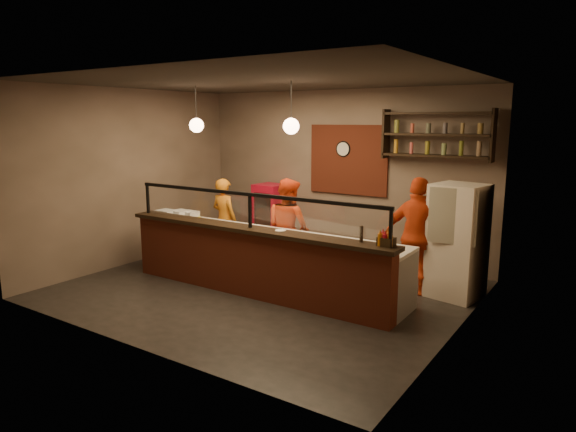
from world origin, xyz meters
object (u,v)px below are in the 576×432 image
Objects in this scene: pizza_dough at (311,239)px; condiment_caddy at (386,242)px; wall_clock at (343,149)px; cook_left at (224,220)px; cook_mid at (289,228)px; red_cooler at (271,217)px; fridge at (457,241)px; pepper_mill at (361,234)px; cook_right at (418,236)px.

condiment_caddy is (1.34, -0.37, 0.21)m from pizza_dough.
wall_clock is 0.19× the size of cook_left.
cook_mid is at bearing 154.14° from condiment_caddy.
wall_clock is 0.22× the size of red_cooler.
fridge is 8.38× the size of condiment_caddy.
wall_clock is 0.17× the size of fridge.
cook_left is 1.62m from cook_mid.
wall_clock is 2.62m from cook_left.
red_cooler is 4.27m from condiment_caddy.
pepper_mill is at bearing 176.99° from condiment_caddy.
cook_mid reaches higher than cook_left.
pepper_mill is at bearing -19.49° from pizza_dough.
pizza_dough is at bearing -134.72° from fridge.
wall_clock is 0.17× the size of cook_right.
pizza_dough is at bearing 43.90° from cook_right.
pepper_mill is (3.16, -2.37, 0.49)m from red_cooler.
pizza_dough is (2.18, -2.02, 0.23)m from red_cooler.
fridge is at bearing 34.53° from pizza_dough.
condiment_caddy is (2.20, -1.07, 0.27)m from cook_mid.
wall_clock is 2.71m from pizza_dough.
wall_clock is 3.52m from condiment_caddy.
cook_mid is 2.72m from fridge.
condiment_caddy is (3.52, -2.39, 0.44)m from red_cooler.
cook_right is at bearing -32.76° from wall_clock.
wall_clock is 0.59× the size of pizza_dough.
fridge is 1.81m from pepper_mill.
pepper_mill is (1.84, -1.05, 0.32)m from cook_mid.
cook_left is 1.15× the size of red_cooler.
wall_clock is at bearing 167.24° from fridge.
cook_right is (2.11, 0.37, 0.06)m from cook_mid.
pizza_dough is at bearing 164.78° from cook_left.
cook_left reaches higher than condiment_caddy.
pepper_mill is at bearing -57.88° from wall_clock.
red_cooler is 3.98m from pepper_mill.
condiment_caddy is (-0.46, -1.61, 0.26)m from fridge.
fridge is (4.27, 0.33, 0.08)m from cook_left.
cook_mid is 1.11m from pizza_dough.
cook_mid is 8.23× the size of condiment_caddy.
cook_mid is 7.82× the size of pepper_mill.
cook_left reaches higher than pepper_mill.
cook_right is 8.34× the size of pepper_mill.
fridge reaches higher than cook_mid.
cook_mid is at bearing 140.82° from pizza_dough.
cook_left is 3.08× the size of pizza_dough.
cook_mid is 2.47m from condiment_caddy.
pizza_dough is at bearing 160.51° from pepper_mill.
red_cooler is (0.29, 1.10, -0.10)m from cook_left.
cook_mid is 1.24× the size of red_cooler.
cook_right reaches higher than pepper_mill.
cook_left is at bearing -141.33° from wall_clock.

